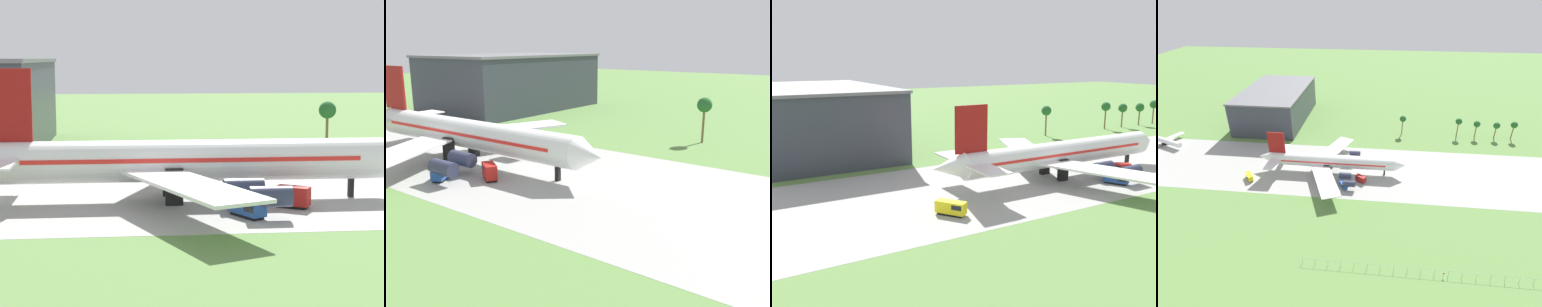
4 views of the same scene
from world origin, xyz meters
TOP-DOWN VIEW (x-y plane):
  - ground_plane at (0.00, 0.00)m, footprint 600.00×600.00m
  - taxiway_strip at (0.00, 0.00)m, footprint 320.00×44.00m
  - jet_airliner at (-39.89, -2.23)m, footprint 67.29×53.86m
  - regional_aircraft at (-134.08, 14.39)m, footprint 25.52×23.26m
  - baggage_tug at (-74.72, -12.54)m, footprint 4.92×5.79m
  - fuel_truck at (-25.73, -8.83)m, footprint 4.80×4.05m
  - catering_van at (-32.63, -13.81)m, footprint 4.41×5.77m
  - perimeter_fence at (0.00, -55.00)m, footprint 80.10×0.10m
  - no_stopping_sign at (2.56, -55.31)m, footprint 0.44×0.08m
  - terminal_building at (-83.90, 56.32)m, footprint 36.72×61.20m
  - palm_tree_row at (30.87, 42.43)m, footprint 64.19×3.60m

SIDE VIEW (x-z plane):
  - ground_plane at x=0.00m, z-range 0.00..0.00m
  - taxiway_strip at x=0.00m, z-range 0.00..0.02m
  - no_stopping_sign at x=2.56m, z-range 0.21..1.89m
  - catering_van at x=-32.63m, z-range 0.10..2.10m
  - baggage_tug at x=-74.72m, z-range 0.10..2.73m
  - perimeter_fence at x=0.00m, z-range 0.40..2.50m
  - fuel_truck at x=-25.73m, z-range 0.10..3.04m
  - regional_aircraft at x=-134.08m, z-range -1.34..6.48m
  - jet_airliner at x=-39.89m, z-range -3.72..14.92m
  - palm_tree_row at x=30.87m, z-range 2.72..13.81m
  - terminal_building at x=-83.90m, z-range 0.02..19.93m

